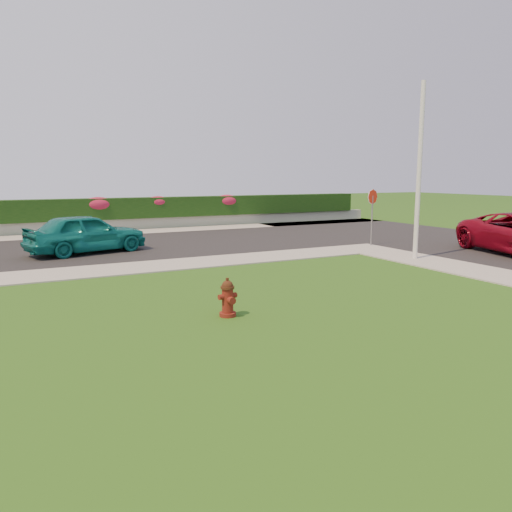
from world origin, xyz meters
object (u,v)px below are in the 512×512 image
fire_hydrant (228,298)px  sedan_teal (86,233)px  stop_sign (372,204)px  utility_pole (419,172)px

fire_hydrant → sedan_teal: bearing=91.0°
sedan_teal → stop_sign: bearing=-121.0°
fire_hydrant → utility_pole: size_ratio=0.14×
stop_sign → sedan_teal: bearing=172.4°
sedan_teal → fire_hydrant: bearing=172.5°
fire_hydrant → stop_sign: stop_sign is taller
fire_hydrant → utility_pole: utility_pole is taller
sedan_teal → stop_sign: stop_sign is taller
sedan_teal → stop_sign: (10.76, -3.16, 0.95)m
fire_hydrant → stop_sign: 11.78m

